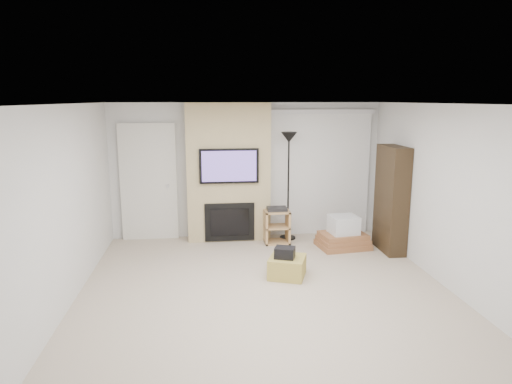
{
  "coord_description": "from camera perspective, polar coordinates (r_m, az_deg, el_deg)",
  "views": [
    {
      "loc": [
        -0.79,
        -5.65,
        2.56
      ],
      "look_at": [
        0.0,
        1.2,
        1.15
      ],
      "focal_mm": 32.0,
      "sensor_mm": 36.0,
      "label": 1
    }
  ],
  "objects": [
    {
      "name": "wall_front",
      "position": [
        3.28,
        8.1,
        -12.11
      ],
      "size": [
        5.0,
        0.0,
        2.5
      ],
      "primitive_type": "cube",
      "rotation": [
        1.57,
        0.0,
        0.0
      ],
      "color": "silver",
      "rests_on": "ground"
    },
    {
      "name": "wall_back",
      "position": [
        8.54,
        -1.19,
        2.73
      ],
      "size": [
        5.0,
        0.0,
        2.5
      ],
      "primitive_type": "cube",
      "rotation": [
        1.57,
        0.0,
        0.0
      ],
      "color": "silver",
      "rests_on": "ground"
    },
    {
      "name": "ottoman",
      "position": [
        6.77,
        3.91,
        -9.32
      ],
      "size": [
        0.64,
        0.64,
        0.3
      ],
      "primitive_type": "cube",
      "rotation": [
        0.0,
        0.0,
        -0.35
      ],
      "color": "#B39D46",
      "rests_on": "floor"
    },
    {
      "name": "av_stand",
      "position": [
        8.24,
        2.62,
        -4.04
      ],
      "size": [
        0.45,
        0.38,
        0.66
      ],
      "color": "tan",
      "rests_on": "floor"
    },
    {
      "name": "hvac_vent",
      "position": [
        6.56,
        3.95,
        10.98
      ],
      "size": [
        0.35,
        0.18,
        0.01
      ],
      "primitive_type": "cube",
      "color": "silver",
      "rests_on": "ceiling"
    },
    {
      "name": "floor_lamp",
      "position": [
        8.26,
        4.11,
        4.58
      ],
      "size": [
        0.29,
        0.29,
        1.98
      ],
      "color": "black",
      "rests_on": "floor"
    },
    {
      "name": "wall_right",
      "position": [
        6.67,
        23.15,
        -0.72
      ],
      "size": [
        0.0,
        5.5,
        2.5
      ],
      "primitive_type": "cube",
      "rotation": [
        1.57,
        0.0,
        1.57
      ],
      "color": "silver",
      "rests_on": "ground"
    },
    {
      "name": "vertical_blinds",
      "position": [
        8.73,
        8.04,
        2.96
      ],
      "size": [
        1.98,
        0.1,
        2.37
      ],
      "color": "silver",
      "rests_on": "floor"
    },
    {
      "name": "wall_left",
      "position": [
        6.05,
        -22.85,
        -1.88
      ],
      "size": [
        0.0,
        5.5,
        2.5
      ],
      "primitive_type": "cube",
      "rotation": [
        1.57,
        0.0,
        1.57
      ],
      "color": "silver",
      "rests_on": "ground"
    },
    {
      "name": "black_bag",
      "position": [
        6.66,
        3.62,
        -7.57
      ],
      "size": [
        0.34,
        0.3,
        0.16
      ],
      "primitive_type": "cube",
      "rotation": [
        0.0,
        0.0,
        -0.35
      ],
      "color": "black",
      "rests_on": "ottoman"
    },
    {
      "name": "bookshelf",
      "position": [
        8.02,
        16.56,
        -0.88
      ],
      "size": [
        0.3,
        0.8,
        1.8
      ],
      "color": "black",
      "rests_on": "floor"
    },
    {
      "name": "fireplace_wall",
      "position": [
        8.31,
        -3.46,
        2.36
      ],
      "size": [
        1.5,
        0.47,
        2.5
      ],
      "color": "tan",
      "rests_on": "floor"
    },
    {
      "name": "entry_door",
      "position": [
        8.56,
        -13.25,
        1.11
      ],
      "size": [
        1.02,
        0.11,
        2.14
      ],
      "color": "silver",
      "rests_on": "floor"
    },
    {
      "name": "floor",
      "position": [
        6.25,
        1.29,
        -12.62
      ],
      "size": [
        5.0,
        5.5,
        0.0
      ],
      "primitive_type": "cube",
      "color": "#BEAC97",
      "rests_on": "ground"
    },
    {
      "name": "ceiling",
      "position": [
        5.7,
        1.4,
        10.95
      ],
      "size": [
        5.0,
        5.5,
        0.0
      ],
      "primitive_type": "cube",
      "color": "white",
      "rests_on": "wall_back"
    },
    {
      "name": "box_stack",
      "position": [
        8.16,
        10.83,
        -5.36
      ],
      "size": [
        0.92,
        0.75,
        0.57
      ],
      "color": "#9A613B",
      "rests_on": "floor"
    }
  ]
}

